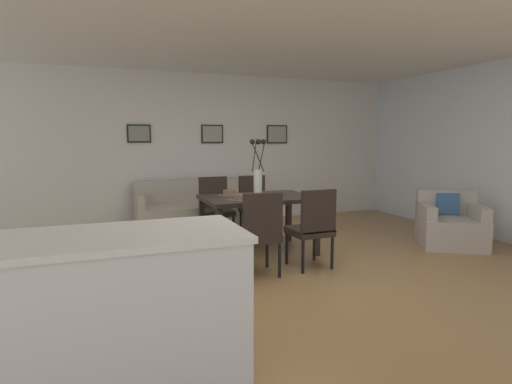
{
  "coord_description": "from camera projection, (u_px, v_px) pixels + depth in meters",
  "views": [
    {
      "loc": [
        -1.84,
        -3.93,
        1.46
      ],
      "look_at": [
        0.1,
        1.06,
        0.79
      ],
      "focal_mm": 29.08,
      "sensor_mm": 36.0,
      "label": 1
    }
  ],
  "objects": [
    {
      "name": "placemat_near_right",
      "position": [
        230.0,
        195.0,
        5.42
      ],
      "size": [
        0.32,
        0.32,
        0.01
      ],
      "primitive_type": "cylinder",
      "color": "#4C4742",
      "rests_on": "dining_table"
    },
    {
      "name": "ground_plane",
      "position": [
        283.0,
        276.0,
        4.48
      ],
      "size": [
        9.0,
        9.0,
        0.0
      ],
      "primitive_type": "plane",
      "color": "olive"
    },
    {
      "name": "kitchen_island",
      "position": [
        117.0,
        309.0,
        2.46
      ],
      "size": [
        1.51,
        0.75,
        0.92
      ],
      "color": "silver",
      "rests_on": "ground"
    },
    {
      "name": "dining_chair_near_right",
      "position": [
        215.0,
        205.0,
        6.05
      ],
      "size": [
        0.44,
        0.44,
        0.92
      ],
      "color": "black",
      "rests_on": "ground"
    },
    {
      "name": "dining_chair_far_right",
      "position": [
        255.0,
        203.0,
        6.27
      ],
      "size": [
        0.47,
        0.47,
        0.92
      ],
      "color": "black",
      "rests_on": "ground"
    },
    {
      "name": "dining_table",
      "position": [
        258.0,
        203.0,
        5.35
      ],
      "size": [
        1.4,
        0.95,
        0.74
      ],
      "color": "black",
      "rests_on": "ground"
    },
    {
      "name": "bowl_near_right",
      "position": [
        230.0,
        192.0,
        5.42
      ],
      "size": [
        0.17,
        0.17,
        0.07
      ],
      "color": "brown",
      "rests_on": "dining_table"
    },
    {
      "name": "centerpiece_vase",
      "position": [
        258.0,
        174.0,
        5.3
      ],
      "size": [
        0.21,
        0.23,
        0.73
      ],
      "color": "silver",
      "rests_on": "dining_table"
    },
    {
      "name": "dining_chair_near_left",
      "position": [
        259.0,
        230.0,
        4.41
      ],
      "size": [
        0.46,
        0.46,
        0.92
      ],
      "color": "black",
      "rests_on": "ground"
    },
    {
      "name": "armchair",
      "position": [
        450.0,
        225.0,
        5.75
      ],
      "size": [
        1.1,
        1.1,
        0.75
      ],
      "color": "#ADA399",
      "rests_on": "ground"
    },
    {
      "name": "side_window_wall",
      "position": [
        501.0,
        151.0,
        6.0
      ],
      "size": [
        0.1,
        6.3,
        2.6
      ],
      "primitive_type": "cube",
      "color": "white",
      "rests_on": "ground"
    },
    {
      "name": "ceiling_panel",
      "position": [
        270.0,
        31.0,
        4.52
      ],
      "size": [
        9.0,
        7.2,
        0.08
      ],
      "primitive_type": "cube",
      "color": "white"
    },
    {
      "name": "sofa",
      "position": [
        200.0,
        212.0,
        6.85
      ],
      "size": [
        2.04,
        0.84,
        0.8
      ],
      "color": "#B2A899",
      "rests_on": "ground"
    },
    {
      "name": "framed_picture_right",
      "position": [
        277.0,
        134.0,
        7.71
      ],
      "size": [
        0.41,
        0.03,
        0.34
      ],
      "color": "black"
    },
    {
      "name": "framed_picture_left",
      "position": [
        139.0,
        134.0,
        6.81
      ],
      "size": [
        0.38,
        0.03,
        0.3
      ],
      "color": "black"
    },
    {
      "name": "dining_chair_far_left",
      "position": [
        313.0,
        225.0,
        4.68
      ],
      "size": [
        0.46,
        0.46,
        0.92
      ],
      "color": "black",
      "rests_on": "ground"
    },
    {
      "name": "framed_picture_center",
      "position": [
        212.0,
        134.0,
        7.26
      ],
      "size": [
        0.39,
        0.03,
        0.32
      ],
      "color": "black"
    },
    {
      "name": "back_wall_panel",
      "position": [
        206.0,
        149.0,
        7.32
      ],
      "size": [
        9.0,
        0.1,
        2.6
      ],
      "primitive_type": "cube",
      "color": "silver",
      "rests_on": "ground"
    },
    {
      "name": "placemat_near_left",
      "position": [
        240.0,
        199.0,
        5.03
      ],
      "size": [
        0.32,
        0.32,
        0.01
      ],
      "primitive_type": "cylinder",
      "color": "#4C4742",
      "rests_on": "dining_table"
    },
    {
      "name": "bowl_near_left",
      "position": [
        240.0,
        196.0,
        5.02
      ],
      "size": [
        0.17,
        0.17,
        0.07
      ],
      "color": "brown",
      "rests_on": "dining_table"
    }
  ]
}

